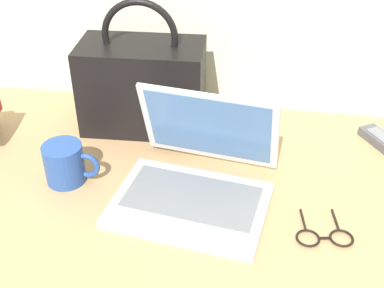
{
  "coord_description": "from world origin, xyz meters",
  "views": [
    {
      "loc": [
        0.14,
        -0.83,
        0.72
      ],
      "look_at": [
        0.0,
        0.0,
        0.15
      ],
      "focal_mm": 46.99,
      "sensor_mm": 36.0,
      "label": 1
    }
  ],
  "objects": [
    {
      "name": "handbag",
      "position": [
        -0.16,
        0.24,
        0.15
      ],
      "size": [
        0.31,
        0.18,
        0.33
      ],
      "color": "black",
      "rests_on": "desk"
    },
    {
      "name": "coffee_mug",
      "position": [
        -0.27,
        -0.01,
        0.08
      ],
      "size": [
        0.12,
        0.09,
        0.09
      ],
      "color": "#26478C",
      "rests_on": "desk"
    },
    {
      "name": "desk",
      "position": [
        0.0,
        0.0,
        0.01
      ],
      "size": [
        1.6,
        0.76,
        0.03
      ],
      "color": "tan",
      "rests_on": "ground"
    },
    {
      "name": "laptop",
      "position": [
        0.02,
        -0.01,
        0.08
      ],
      "size": [
        0.34,
        0.33,
        0.21
      ],
      "color": "silver",
      "rests_on": "desk"
    },
    {
      "name": "eyeglasses",
      "position": [
        0.28,
        -0.1,
        0.03
      ],
      "size": [
        0.12,
        0.12,
        0.01
      ],
      "color": "black",
      "rests_on": "desk"
    }
  ]
}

